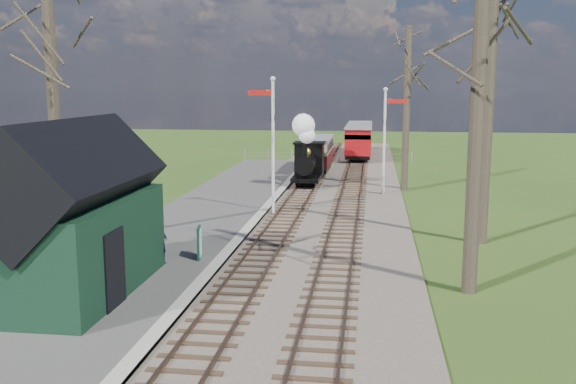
# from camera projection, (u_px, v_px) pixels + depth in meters

# --- Properties ---
(ground) EXTENTS (140.00, 140.00, 0.00)m
(ground) POSITION_uv_depth(u_px,v_px,m) (189.00, 371.00, 13.27)
(ground) COLOR #304F18
(ground) RESTS_ON ground
(distant_hills) EXTENTS (114.40, 48.00, 22.02)m
(distant_hills) POSITION_uv_depth(u_px,v_px,m) (351.00, 267.00, 78.72)
(distant_hills) COLOR #385B23
(distant_hills) RESTS_ON ground
(ballast_bed) EXTENTS (8.00, 60.00, 0.10)m
(ballast_bed) POSITION_uv_depth(u_px,v_px,m) (327.00, 193.00, 34.61)
(ballast_bed) COLOR brown
(ballast_bed) RESTS_ON ground
(track_near) EXTENTS (1.60, 60.00, 0.15)m
(track_near) POSITION_uv_depth(u_px,v_px,m) (303.00, 192.00, 34.77)
(track_near) COLOR brown
(track_near) RESTS_ON ground
(track_far) EXTENTS (1.60, 60.00, 0.15)m
(track_far) POSITION_uv_depth(u_px,v_px,m) (351.00, 193.00, 34.43)
(track_far) COLOR brown
(track_far) RESTS_ON ground
(platform) EXTENTS (5.00, 44.00, 0.20)m
(platform) POSITION_uv_depth(u_px,v_px,m) (202.00, 221.00, 27.40)
(platform) COLOR #474442
(platform) RESTS_ON ground
(coping_strip) EXTENTS (0.40, 44.00, 0.21)m
(coping_strip) POSITION_uv_depth(u_px,v_px,m) (254.00, 222.00, 27.10)
(coping_strip) COLOR #B2AD9E
(coping_strip) RESTS_ON ground
(station_shed) EXTENTS (3.25, 6.30, 4.78)m
(station_shed) POSITION_uv_depth(u_px,v_px,m) (74.00, 219.00, 17.36)
(station_shed) COLOR black
(station_shed) RESTS_ON platform
(semaphore_near) EXTENTS (1.22, 0.24, 6.22)m
(semaphore_near) POSITION_uv_depth(u_px,v_px,m) (272.00, 136.00, 28.42)
(semaphore_near) COLOR silver
(semaphore_near) RESTS_ON ground
(semaphore_far) EXTENTS (1.22, 0.24, 5.72)m
(semaphore_far) POSITION_uv_depth(u_px,v_px,m) (386.00, 133.00, 33.67)
(semaphore_far) COLOR silver
(semaphore_far) RESTS_ON ground
(bare_trees) EXTENTS (15.51, 22.39, 12.00)m
(bare_trees) POSITION_uv_depth(u_px,v_px,m) (305.00, 104.00, 22.12)
(bare_trees) COLOR #382D23
(bare_trees) RESTS_ON ground
(fence_line) EXTENTS (12.60, 0.08, 1.00)m
(fence_line) POSITION_uv_depth(u_px,v_px,m) (327.00, 156.00, 48.34)
(fence_line) COLOR slate
(fence_line) RESTS_ON ground
(locomotive) EXTENTS (1.64, 3.82, 4.09)m
(locomotive) POSITION_uv_depth(u_px,v_px,m) (307.00, 154.00, 36.73)
(locomotive) COLOR black
(locomotive) RESTS_ON ground
(coach) EXTENTS (1.91, 6.55, 2.01)m
(coach) POSITION_uv_depth(u_px,v_px,m) (317.00, 152.00, 42.74)
(coach) COLOR black
(coach) RESTS_ON ground
(red_carriage_a) EXTENTS (2.04, 5.05, 2.14)m
(red_carriage_a) POSITION_uv_depth(u_px,v_px,m) (358.00, 142.00, 49.44)
(red_carriage_a) COLOR black
(red_carriage_a) RESTS_ON ground
(red_carriage_b) EXTENTS (2.04, 5.05, 2.14)m
(red_carriage_b) POSITION_uv_depth(u_px,v_px,m) (360.00, 136.00, 54.82)
(red_carriage_b) COLOR black
(red_carriage_b) RESTS_ON ground
(sign_board) EXTENTS (0.22, 0.72, 1.06)m
(sign_board) POSITION_uv_depth(u_px,v_px,m) (199.00, 243.00, 21.05)
(sign_board) COLOR #0D402B
(sign_board) RESTS_ON platform
(bench) EXTENTS (0.90, 1.50, 0.83)m
(bench) POSITION_uv_depth(u_px,v_px,m) (122.00, 271.00, 18.33)
(bench) COLOR #462919
(bench) RESTS_ON platform
(person) EXTENTS (0.36, 0.54, 1.46)m
(person) POSITION_uv_depth(u_px,v_px,m) (161.00, 242.00, 20.30)
(person) COLOR black
(person) RESTS_ON platform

